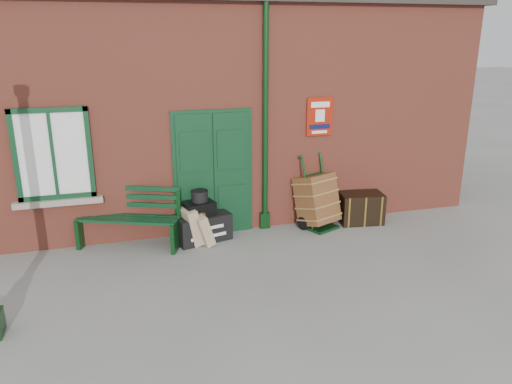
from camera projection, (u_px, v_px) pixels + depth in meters
name	position (u px, v px, depth m)	size (l,w,h in m)	color
ground	(252.00, 264.00, 7.91)	(80.00, 80.00, 0.00)	gray
station_building	(207.00, 100.00, 10.45)	(10.30, 4.30, 4.36)	#A84936
bench	(130.00, 216.00, 8.49)	(1.78, 1.15, 1.06)	#0E351C
houdini_trunk	(202.00, 227.00, 8.79)	(0.95, 0.52, 0.48)	black
strongbox	(199.00, 208.00, 8.67)	(0.52, 0.38, 0.24)	black
hatbox	(200.00, 196.00, 8.64)	(0.29, 0.29, 0.19)	black
suitcase_back	(191.00, 226.00, 8.60)	(0.18, 0.46, 0.64)	tan
suitcase_front	(202.00, 229.00, 8.57)	(0.16, 0.41, 0.55)	tan
porter_trolley	(317.00, 200.00, 9.30)	(0.88, 0.91, 1.36)	black
dark_trunk	(361.00, 208.00, 9.60)	(0.81, 0.53, 0.58)	black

